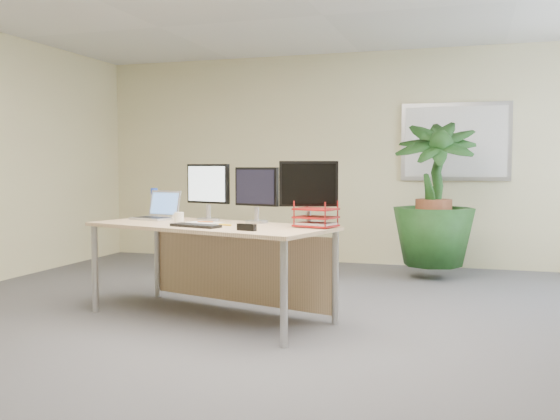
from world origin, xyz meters
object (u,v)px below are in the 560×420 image
(monitor_left, at_px, (208,188))
(floor_plant, at_px, (434,212))
(desk, at_px, (219,243))
(monitor_right, at_px, (257,191))
(laptop, at_px, (158,212))

(monitor_left, bearing_deg, floor_plant, 49.27)
(monitor_left, bearing_deg, desk, -48.94)
(floor_plant, distance_m, monitor_right, 2.56)
(floor_plant, bearing_deg, desk, -124.97)
(monitor_left, distance_m, monitor_right, 0.49)
(monitor_left, height_order, laptop, monitor_left)
(monitor_right, height_order, laptop, monitor_right)
(monitor_right, bearing_deg, monitor_left, 169.93)
(desk, height_order, monitor_left, monitor_left)
(monitor_left, distance_m, laptop, 0.55)
(desk, distance_m, monitor_right, 0.54)
(monitor_left, xyz_separation_m, monitor_right, (0.48, -0.08, -0.02))
(floor_plant, xyz_separation_m, monitor_right, (-1.32, -2.17, 0.29))
(desk, xyz_separation_m, laptop, (-0.69, 0.23, 0.23))
(desk, xyz_separation_m, monitor_right, (0.29, 0.13, 0.43))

